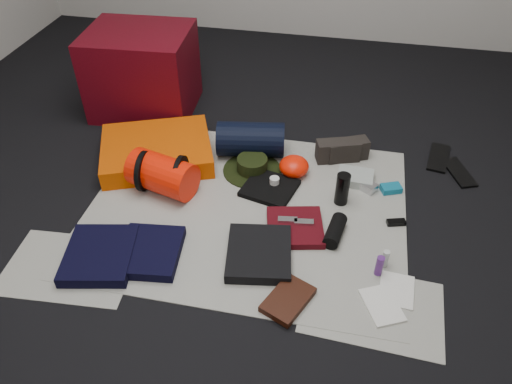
% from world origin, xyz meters
% --- Properties ---
extents(floor, '(4.50, 4.50, 0.02)m').
position_xyz_m(floor, '(0.00, 0.00, -0.01)').
color(floor, black).
rests_on(floor, ground).
extents(newspaper_mat, '(1.60, 1.30, 0.01)m').
position_xyz_m(newspaper_mat, '(0.00, 0.00, 0.00)').
color(newspaper_mat, beige).
rests_on(newspaper_mat, floor).
extents(newspaper_sheet_front_left, '(0.61, 0.44, 0.00)m').
position_xyz_m(newspaper_sheet_front_left, '(-0.70, -0.55, 0.00)').
color(newspaper_sheet_front_left, beige).
rests_on(newspaper_sheet_front_left, floor).
extents(newspaper_sheet_front_right, '(0.60, 0.43, 0.00)m').
position_xyz_m(newspaper_sheet_front_right, '(0.65, -0.50, 0.00)').
color(newspaper_sheet_front_right, beige).
rests_on(newspaper_sheet_front_right, floor).
extents(red_cabinet, '(0.66, 0.57, 0.52)m').
position_xyz_m(red_cabinet, '(-0.87, 0.85, 0.26)').
color(red_cabinet, '#520610').
rests_on(red_cabinet, floor).
extents(sleeping_pad, '(0.75, 0.69, 0.11)m').
position_xyz_m(sleeping_pad, '(-0.60, 0.31, 0.06)').
color(sleeping_pad, '#D94C02').
rests_on(sleeping_pad, newspaper_mat).
extents(stuff_sack, '(0.39, 0.29, 0.20)m').
position_xyz_m(stuff_sack, '(-0.46, 0.05, 0.11)').
color(stuff_sack, '#FC1A04').
rests_on(stuff_sack, newspaper_mat).
extents(sack_strap_left, '(0.02, 0.22, 0.22)m').
position_xyz_m(sack_strap_left, '(-0.56, 0.05, 0.11)').
color(sack_strap_left, black).
rests_on(sack_strap_left, newspaper_mat).
extents(sack_strap_right, '(0.03, 0.22, 0.22)m').
position_xyz_m(sack_strap_right, '(-0.36, 0.05, 0.11)').
color(sack_strap_right, black).
rests_on(sack_strap_right, newspaper_mat).
extents(navy_duffel, '(0.41, 0.26, 0.20)m').
position_xyz_m(navy_duffel, '(-0.08, 0.47, 0.11)').
color(navy_duffel, black).
rests_on(navy_duffel, newspaper_mat).
extents(boonie_brim, '(0.40, 0.40, 0.01)m').
position_xyz_m(boonie_brim, '(-0.04, 0.31, 0.01)').
color(boonie_brim, black).
rests_on(boonie_brim, newspaper_mat).
extents(boonie_crown, '(0.17, 0.17, 0.07)m').
position_xyz_m(boonie_crown, '(-0.04, 0.31, 0.05)').
color(boonie_crown, black).
rests_on(boonie_crown, boonie_brim).
extents(hiking_boot_left, '(0.26, 0.16, 0.12)m').
position_xyz_m(hiking_boot_left, '(0.42, 0.51, 0.07)').
color(hiking_boot_left, black).
rests_on(hiking_boot_left, newspaper_mat).
extents(hiking_boot_right, '(0.25, 0.18, 0.12)m').
position_xyz_m(hiking_boot_right, '(0.47, 0.54, 0.07)').
color(hiking_boot_right, black).
rests_on(hiking_boot_right, newspaper_mat).
extents(flip_flop_left, '(0.15, 0.29, 0.02)m').
position_xyz_m(flip_flop_left, '(1.00, 0.65, 0.01)').
color(flip_flop_left, black).
rests_on(flip_flop_left, floor).
extents(flip_flop_right, '(0.18, 0.28, 0.01)m').
position_xyz_m(flip_flop_right, '(1.10, 0.53, 0.01)').
color(flip_flop_right, black).
rests_on(flip_flop_right, floor).
extents(trousers_navy_a, '(0.37, 0.40, 0.05)m').
position_xyz_m(trousers_navy_a, '(-0.58, -0.48, 0.03)').
color(trousers_navy_a, black).
rests_on(trousers_navy_a, newspaper_mat).
extents(trousers_navy_b, '(0.31, 0.34, 0.05)m').
position_xyz_m(trousers_navy_b, '(-0.36, -0.41, 0.03)').
color(trousers_navy_b, black).
rests_on(trousers_navy_b, newspaper_mat).
extents(trousers_charcoal, '(0.34, 0.37, 0.05)m').
position_xyz_m(trousers_charcoal, '(0.13, -0.32, 0.03)').
color(trousers_charcoal, black).
rests_on(trousers_charcoal, newspaper_mat).
extents(black_tshirt, '(0.32, 0.30, 0.03)m').
position_xyz_m(black_tshirt, '(0.09, 0.16, 0.02)').
color(black_tshirt, black).
rests_on(black_tshirt, newspaper_mat).
extents(red_shirt, '(0.32, 0.32, 0.04)m').
position_xyz_m(red_shirt, '(0.26, -0.11, 0.02)').
color(red_shirt, '#49080E').
rests_on(red_shirt, newspaper_mat).
extents(orange_stuff_sack, '(0.17, 0.17, 0.11)m').
position_xyz_m(orange_stuff_sack, '(0.19, 0.33, 0.06)').
color(orange_stuff_sack, '#FC1A04').
rests_on(orange_stuff_sack, newspaper_mat).
extents(first_aid_pouch, '(0.20, 0.15, 0.05)m').
position_xyz_m(first_aid_pouch, '(0.53, 0.33, 0.03)').
color(first_aid_pouch, '#9BA39C').
rests_on(first_aid_pouch, newspaper_mat).
extents(water_bottle, '(0.09, 0.09, 0.18)m').
position_xyz_m(water_bottle, '(0.47, 0.14, 0.09)').
color(water_bottle, black).
rests_on(water_bottle, newspaper_mat).
extents(speaker, '(0.11, 0.20, 0.07)m').
position_xyz_m(speaker, '(0.46, -0.12, 0.04)').
color(speaker, black).
rests_on(speaker, newspaper_mat).
extents(compact_camera, '(0.13, 0.12, 0.04)m').
position_xyz_m(compact_camera, '(0.59, 0.28, 0.03)').
color(compact_camera, '#B9B9BE').
rests_on(compact_camera, newspaper_mat).
extents(cyan_case, '(0.12, 0.10, 0.03)m').
position_xyz_m(cyan_case, '(0.72, 0.29, 0.02)').
color(cyan_case, '#0D6686').
rests_on(cyan_case, newspaper_mat).
extents(toiletry_purple, '(0.04, 0.04, 0.10)m').
position_xyz_m(toiletry_purple, '(0.67, -0.31, 0.06)').
color(toiletry_purple, '#50226E').
rests_on(toiletry_purple, newspaper_mat).
extents(toiletry_clear, '(0.04, 0.04, 0.09)m').
position_xyz_m(toiletry_clear, '(0.69, -0.26, 0.05)').
color(toiletry_clear, '#BABFB9').
rests_on(toiletry_clear, newspaper_mat).
extents(paperback_book, '(0.23, 0.27, 0.03)m').
position_xyz_m(paperback_book, '(0.30, -0.55, 0.02)').
color(paperback_book, black).
rests_on(paperback_book, newspaper_mat).
extents(map_booklet, '(0.21, 0.23, 0.01)m').
position_xyz_m(map_booklet, '(0.69, -0.49, 0.01)').
color(map_booklet, silver).
rests_on(map_booklet, newspaper_mat).
extents(map_printout, '(0.16, 0.20, 0.01)m').
position_xyz_m(map_printout, '(0.75, -0.39, 0.01)').
color(map_printout, silver).
rests_on(map_printout, newspaper_mat).
extents(sunglasses, '(0.10, 0.06, 0.02)m').
position_xyz_m(sunglasses, '(0.75, 0.03, 0.02)').
color(sunglasses, black).
rests_on(sunglasses, newspaper_mat).
extents(key_cluster, '(0.09, 0.09, 0.01)m').
position_xyz_m(key_cluster, '(-0.59, -0.53, 0.01)').
color(key_cluster, '#B9B9BE').
rests_on(key_cluster, newspaper_mat).
extents(tape_roll, '(0.05, 0.05, 0.04)m').
position_xyz_m(tape_roll, '(0.11, 0.19, 0.05)').
color(tape_roll, silver).
rests_on(tape_roll, black_tshirt).
extents(energy_bar_a, '(0.10, 0.05, 0.01)m').
position_xyz_m(energy_bar_a, '(0.22, -0.09, 0.05)').
color(energy_bar_a, '#B9B9BE').
rests_on(energy_bar_a, red_shirt).
extents(energy_bar_b, '(0.10, 0.05, 0.01)m').
position_xyz_m(energy_bar_b, '(0.30, -0.09, 0.05)').
color(energy_bar_b, '#B9B9BE').
rests_on(energy_bar_b, red_shirt).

